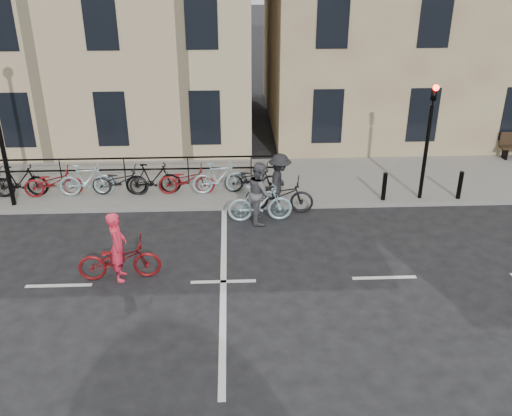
{
  "coord_description": "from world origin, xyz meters",
  "views": [
    {
      "loc": [
        0.28,
        -11.84,
        7.73
      ],
      "look_at": [
        0.89,
        1.85,
        1.1
      ],
      "focal_mm": 40.0,
      "sensor_mm": 36.0,
      "label": 1
    }
  ],
  "objects_px": {
    "cyclist_grey": "(260,198)",
    "cyclist_dark": "(279,189)",
    "traffic_light": "(429,128)",
    "cyclist_pink": "(119,256)"
  },
  "relations": [
    {
      "from": "traffic_light",
      "to": "cyclist_pink",
      "type": "relative_size",
      "value": 1.89
    },
    {
      "from": "cyclist_dark",
      "to": "traffic_light",
      "type": "bearing_deg",
      "value": -74.23
    },
    {
      "from": "cyclist_pink",
      "to": "cyclist_dark",
      "type": "height_order",
      "value": "cyclist_dark"
    },
    {
      "from": "cyclist_pink",
      "to": "cyclist_grey",
      "type": "distance_m",
      "value": 4.67
    },
    {
      "from": "traffic_light",
      "to": "cyclist_dark",
      "type": "relative_size",
      "value": 1.79
    },
    {
      "from": "cyclist_dark",
      "to": "cyclist_pink",
      "type": "bearing_deg",
      "value": 140.71
    },
    {
      "from": "traffic_light",
      "to": "cyclist_dark",
      "type": "bearing_deg",
      "value": -174.42
    },
    {
      "from": "traffic_light",
      "to": "cyclist_grey",
      "type": "distance_m",
      "value": 5.51
    },
    {
      "from": "cyclist_grey",
      "to": "cyclist_dark",
      "type": "height_order",
      "value": "cyclist_dark"
    },
    {
      "from": "cyclist_pink",
      "to": "traffic_light",
      "type": "bearing_deg",
      "value": -69.9
    }
  ]
}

